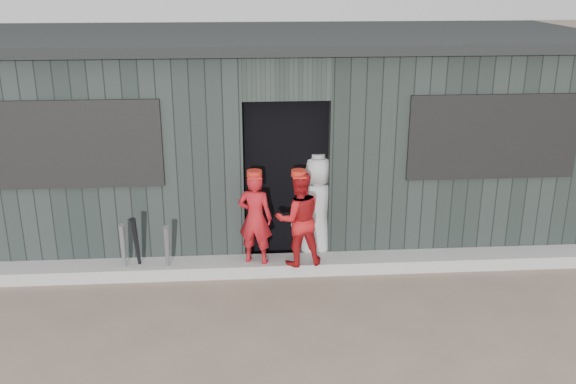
{
  "coord_description": "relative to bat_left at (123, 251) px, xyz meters",
  "views": [
    {
      "loc": [
        -0.49,
        -5.04,
        3.39
      ],
      "look_at": [
        0.0,
        1.8,
        1.0
      ],
      "focal_mm": 40.0,
      "sensor_mm": 36.0,
      "label": 1
    }
  ],
  "objects": [
    {
      "name": "player_red_left",
      "position": [
        1.51,
        0.05,
        0.34
      ],
      "size": [
        0.46,
        0.37,
        1.09
      ],
      "primitive_type": "imported",
      "rotation": [
        0.0,
        0.0,
        2.84
      ],
      "color": "#A8141B",
      "rests_on": "curb"
    },
    {
      "name": "bat_right",
      "position": [
        0.16,
        -0.01,
        0.05
      ],
      "size": [
        0.08,
        0.37,
        0.82
      ],
      "primitive_type": "cone",
      "rotation": [
        0.37,
        0.0,
        0.03
      ],
      "color": "black",
      "rests_on": "ground"
    },
    {
      "name": "ground",
      "position": [
        1.89,
        -1.74,
        -0.35
      ],
      "size": [
        80.0,
        80.0,
        0.0
      ],
      "primitive_type": "plane",
      "color": "#6F5B4D",
      "rests_on": "ground"
    },
    {
      "name": "player_red_right",
      "position": [
        2.0,
        -0.03,
        0.35
      ],
      "size": [
        0.59,
        0.49,
        1.11
      ],
      "primitive_type": "imported",
      "rotation": [
        0.0,
        0.0,
        3.29
      ],
      "color": "#AD1518",
      "rests_on": "curb"
    },
    {
      "name": "dugout",
      "position": [
        1.89,
        1.77,
        0.93
      ],
      "size": [
        8.3,
        3.3,
        2.62
      ],
      "color": "black",
      "rests_on": "ground"
    },
    {
      "name": "curb",
      "position": [
        1.89,
        0.08,
        -0.28
      ],
      "size": [
        8.0,
        0.36,
        0.15
      ],
      "primitive_type": "cube",
      "color": "#9E9D98",
      "rests_on": "ground"
    },
    {
      "name": "bat_left",
      "position": [
        0.0,
        0.0,
        0.0
      ],
      "size": [
        0.11,
        0.21,
        0.71
      ],
      "primitive_type": "cone",
      "rotation": [
        0.19,
        0.0,
        0.25
      ],
      "color": "gray",
      "rests_on": "ground"
    },
    {
      "name": "bat_mid",
      "position": [
        0.5,
        -0.04,
        -0.0
      ],
      "size": [
        0.11,
        0.25,
        0.7
      ],
      "primitive_type": "cone",
      "rotation": [
        0.26,
        0.0,
        0.19
      ],
      "color": "gray",
      "rests_on": "ground"
    },
    {
      "name": "player_grey_back",
      "position": [
        2.27,
        0.44,
        0.3
      ],
      "size": [
        0.74,
        0.59,
        1.31
      ],
      "primitive_type": "imported",
      "rotation": [
        0.0,
        0.0,
        3.45
      ],
      "color": "#A8A8A8",
      "rests_on": "ground"
    }
  ]
}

